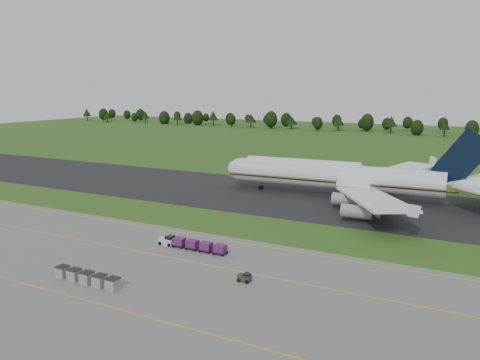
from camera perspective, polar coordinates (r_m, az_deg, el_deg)
The scene contains 10 objects.
ground at distance 96.26m, azimuth -1.05°, elevation -5.35°, with size 600.00×600.00×0.00m, color #2D5318.
apron at distance 69.88m, azimuth -14.61°, elevation -12.18°, with size 300.00×52.00×0.06m, color slate.
taxiway at distance 120.86m, azimuth 5.21°, elevation -1.97°, with size 300.00×40.00×0.08m, color black.
apron_markings at distance 74.81m, azimuth -11.00°, elevation -10.40°, with size 300.00×30.20×0.01m.
tree_line at distance 307.42m, azimuth 17.14°, elevation 6.61°, with size 527.40×23.24×11.30m.
aircraft at distance 121.14m, azimuth 12.16°, elevation 0.44°, with size 66.88×65.36×18.84m.
baggage_train at distance 81.53m, azimuth -6.00°, elevation -7.79°, with size 13.30×1.70×1.64m.
utility_cart at distance 68.30m, azimuth 0.53°, elevation -11.88°, with size 1.86×1.29×1.01m.
uld_row at distance 70.97m, azimuth -18.16°, elevation -11.24°, with size 11.31×1.71×1.69m.
edge_markers at distance 106.53m, azimuth -5.33°, elevation -3.62°, with size 11.35×0.30×0.60m.
Camera 1 is at (43.57, -81.42, 27.15)m, focal length 35.00 mm.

